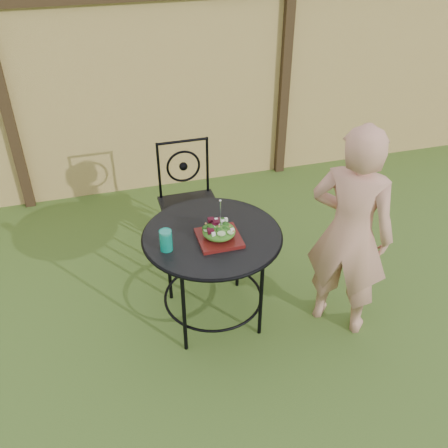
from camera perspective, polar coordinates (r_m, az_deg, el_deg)
name	(u,v)px	position (r m, az deg, el deg)	size (l,w,h in m)	color
ground	(216,334)	(3.57, -0.91, -12.43)	(60.00, 60.00, 0.00)	#2E4D19
fence	(154,97)	(4.89, -8.03, 14.22)	(8.00, 0.12, 1.90)	#E7C872
patio_table	(212,251)	(3.32, -1.33, -3.06)	(0.92, 0.92, 0.72)	black
patio_chair	(189,199)	(4.04, -4.06, 2.88)	(0.46, 0.46, 0.95)	black
diner	(350,234)	(3.29, 14.19, -1.07)	(0.55, 0.36, 1.51)	tan
salad_plate	(219,238)	(3.18, -0.58, -1.61)	(0.27, 0.27, 0.02)	#421409
salad	(219,231)	(3.15, -0.58, -0.85)	(0.21, 0.21, 0.08)	#235614
fork	(220,214)	(3.08, -0.42, 1.16)	(0.01, 0.01, 0.18)	silver
drinking_glass	(166,240)	(3.08, -6.65, -1.87)	(0.08, 0.08, 0.14)	#0C8E75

